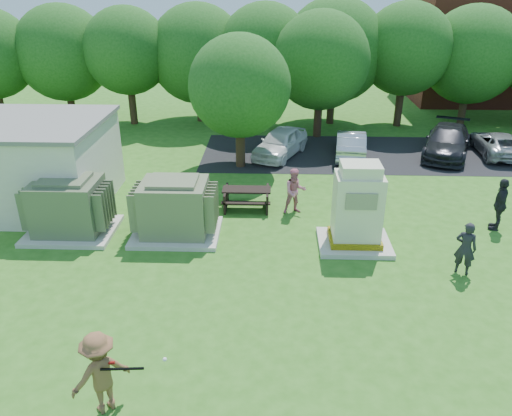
{
  "coord_description": "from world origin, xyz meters",
  "views": [
    {
      "loc": [
        0.53,
        -10.86,
        8.25
      ],
      "look_at": [
        0.0,
        4.0,
        1.3
      ],
      "focal_mm": 35.0,
      "sensor_mm": 36.0,
      "label": 1
    }
  ],
  "objects_px": {
    "generator_cabinet": "(357,211)",
    "car_white": "(280,143)",
    "batter": "(100,373)",
    "person_walking_right": "(500,204)",
    "picnic_table": "(247,196)",
    "transformer_left": "(69,208)",
    "person_by_generator": "(465,248)",
    "car_dark": "(447,141)",
    "car_silver_b": "(497,144)",
    "transformer_right": "(175,209)",
    "car_silver_a": "(351,144)",
    "person_at_picnic": "(295,191)"
  },
  "relations": [
    {
      "from": "transformer_left",
      "to": "person_walking_right",
      "type": "relative_size",
      "value": 1.56
    },
    {
      "from": "person_walking_right",
      "to": "car_silver_b",
      "type": "bearing_deg",
      "value": -178.02
    },
    {
      "from": "car_dark",
      "to": "picnic_table",
      "type": "bearing_deg",
      "value": -123.7
    },
    {
      "from": "batter",
      "to": "car_silver_b",
      "type": "distance_m",
      "value": 22.41
    },
    {
      "from": "transformer_left",
      "to": "person_by_generator",
      "type": "relative_size",
      "value": 1.76
    },
    {
      "from": "batter",
      "to": "car_silver_b",
      "type": "bearing_deg",
      "value": -169.36
    },
    {
      "from": "generator_cabinet",
      "to": "person_walking_right",
      "type": "xyz_separation_m",
      "value": [
        5.23,
        1.39,
        -0.31
      ]
    },
    {
      "from": "person_by_generator",
      "to": "car_dark",
      "type": "bearing_deg",
      "value": -77.2
    },
    {
      "from": "picnic_table",
      "to": "transformer_right",
      "type": "bearing_deg",
      "value": -135.33
    },
    {
      "from": "batter",
      "to": "person_at_picnic",
      "type": "xyz_separation_m",
      "value": [
        4.28,
        9.69,
        -0.07
      ]
    },
    {
      "from": "person_walking_right",
      "to": "transformer_right",
      "type": "bearing_deg",
      "value": -62.17
    },
    {
      "from": "person_walking_right",
      "to": "generator_cabinet",
      "type": "bearing_deg",
      "value": -51.56
    },
    {
      "from": "person_at_picnic",
      "to": "car_silver_b",
      "type": "height_order",
      "value": "person_at_picnic"
    },
    {
      "from": "generator_cabinet",
      "to": "car_white",
      "type": "bearing_deg",
      "value": 104.83
    },
    {
      "from": "batter",
      "to": "person_walking_right",
      "type": "height_order",
      "value": "person_walking_right"
    },
    {
      "from": "batter",
      "to": "car_white",
      "type": "bearing_deg",
      "value": -141.41
    },
    {
      "from": "car_white",
      "to": "person_at_picnic",
      "type": "bearing_deg",
      "value": -61.6
    },
    {
      "from": "car_silver_b",
      "to": "car_silver_a",
      "type": "bearing_deg",
      "value": 8.43
    },
    {
      "from": "person_at_picnic",
      "to": "person_walking_right",
      "type": "relative_size",
      "value": 0.92
    },
    {
      "from": "picnic_table",
      "to": "person_at_picnic",
      "type": "relative_size",
      "value": 1.05
    },
    {
      "from": "batter",
      "to": "person_at_picnic",
      "type": "distance_m",
      "value": 10.59
    },
    {
      "from": "transformer_left",
      "to": "picnic_table",
      "type": "height_order",
      "value": "transformer_left"
    },
    {
      "from": "person_by_generator",
      "to": "car_dark",
      "type": "relative_size",
      "value": 0.34
    },
    {
      "from": "generator_cabinet",
      "to": "car_silver_b",
      "type": "height_order",
      "value": "generator_cabinet"
    },
    {
      "from": "car_dark",
      "to": "car_silver_b",
      "type": "height_order",
      "value": "car_dark"
    },
    {
      "from": "transformer_right",
      "to": "car_dark",
      "type": "height_order",
      "value": "transformer_right"
    },
    {
      "from": "transformer_right",
      "to": "person_walking_right",
      "type": "relative_size",
      "value": 1.56
    },
    {
      "from": "person_at_picnic",
      "to": "car_white",
      "type": "height_order",
      "value": "person_at_picnic"
    },
    {
      "from": "picnic_table",
      "to": "car_silver_a",
      "type": "bearing_deg",
      "value": 52.28
    },
    {
      "from": "car_white",
      "to": "car_silver_b",
      "type": "relative_size",
      "value": 0.99
    },
    {
      "from": "person_by_generator",
      "to": "car_white",
      "type": "distance_m",
      "value": 12.01
    },
    {
      "from": "transformer_left",
      "to": "batter",
      "type": "height_order",
      "value": "transformer_left"
    },
    {
      "from": "picnic_table",
      "to": "car_white",
      "type": "distance_m",
      "value": 6.38
    },
    {
      "from": "transformer_right",
      "to": "picnic_table",
      "type": "height_order",
      "value": "transformer_right"
    },
    {
      "from": "transformer_right",
      "to": "car_silver_a",
      "type": "distance_m",
      "value": 11.2
    },
    {
      "from": "picnic_table",
      "to": "car_white",
      "type": "relative_size",
      "value": 0.45
    },
    {
      "from": "picnic_table",
      "to": "person_walking_right",
      "type": "distance_m",
      "value": 9.13
    },
    {
      "from": "person_by_generator",
      "to": "car_silver_a",
      "type": "xyz_separation_m",
      "value": [
        -1.94,
        10.75,
        -0.19
      ]
    },
    {
      "from": "transformer_right",
      "to": "car_silver_b",
      "type": "relative_size",
      "value": 0.72
    },
    {
      "from": "generator_cabinet",
      "to": "car_white",
      "type": "distance_m",
      "value": 9.42
    },
    {
      "from": "car_white",
      "to": "car_silver_b",
      "type": "height_order",
      "value": "car_white"
    },
    {
      "from": "person_walking_right",
      "to": "car_silver_b",
      "type": "distance_m",
      "value": 8.93
    },
    {
      "from": "transformer_left",
      "to": "generator_cabinet",
      "type": "distance_m",
      "value": 9.82
    },
    {
      "from": "person_walking_right",
      "to": "car_silver_a",
      "type": "distance_m",
      "value": 8.78
    },
    {
      "from": "generator_cabinet",
      "to": "car_silver_a",
      "type": "relative_size",
      "value": 0.73
    },
    {
      "from": "car_silver_b",
      "to": "generator_cabinet",
      "type": "bearing_deg",
      "value": 52.81
    },
    {
      "from": "generator_cabinet",
      "to": "car_white",
      "type": "height_order",
      "value": "generator_cabinet"
    },
    {
      "from": "picnic_table",
      "to": "car_silver_b",
      "type": "bearing_deg",
      "value": 29.1
    },
    {
      "from": "transformer_left",
      "to": "car_white",
      "type": "distance_m",
      "value": 11.3
    },
    {
      "from": "transformer_right",
      "to": "person_by_generator",
      "type": "bearing_deg",
      "value": -13.33
    }
  ]
}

